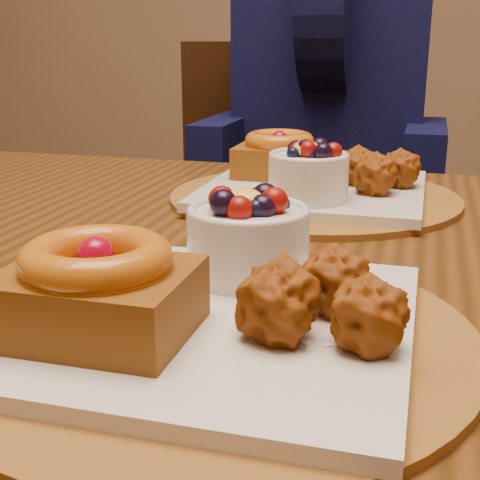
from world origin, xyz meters
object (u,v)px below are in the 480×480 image
object	(u,v)px
place_setting_far	(311,180)
diner	(331,77)
chair_far	(276,218)
dining_table	(276,318)
place_setting_near	(208,297)

from	to	relation	value
place_setting_far	diner	xyz separation A→B (m)	(-0.07, 0.67, 0.09)
place_setting_far	chair_far	world-z (taller)	chair_far
dining_table	diner	size ratio (longest dim) A/B	1.95
place_setting_far	diner	bearing A→B (deg)	96.27
dining_table	place_setting_far	size ratio (longest dim) A/B	4.21
dining_table	place_setting_near	size ratio (longest dim) A/B	4.21
place_setting_near	chair_far	size ratio (longest dim) A/B	0.40
dining_table	place_setting_near	distance (m)	0.24
place_setting_near	diner	world-z (taller)	diner
dining_table	chair_far	xyz separation A→B (m)	(-0.21, 0.94, -0.15)
place_setting_near	place_setting_far	distance (m)	0.43
place_setting_near	chair_far	world-z (taller)	chair_far
place_setting_near	chair_far	xyz separation A→B (m)	(-0.21, 1.16, -0.26)
place_setting_far	diner	world-z (taller)	diner
place_setting_near	chair_far	bearing A→B (deg)	100.10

